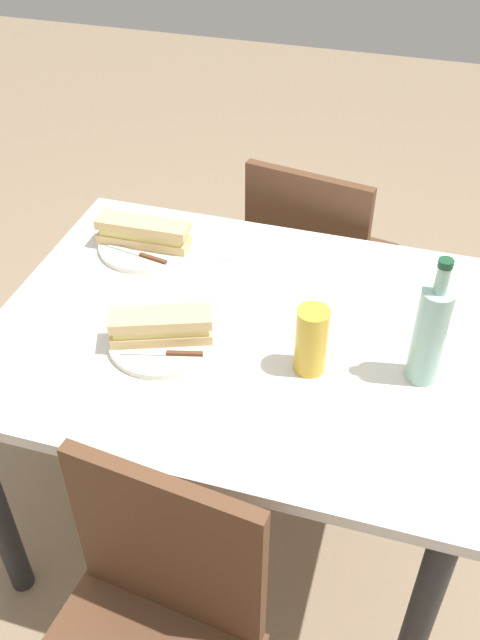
% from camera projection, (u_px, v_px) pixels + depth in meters
% --- Properties ---
extents(ground_plane, '(8.00, 8.00, 0.00)m').
position_uv_depth(ground_plane, '(240.00, 513.00, 2.09)').
color(ground_plane, '#8C755B').
extents(dining_table, '(1.13, 0.88, 0.73)m').
position_uv_depth(dining_table, '(240.00, 360.00, 1.69)').
color(dining_table, silver).
rests_on(dining_table, ground).
extents(chair_far, '(0.44, 0.44, 0.85)m').
position_uv_depth(chair_far, '(148.00, 640.00, 1.31)').
color(chair_far, brown).
rests_on(chair_far, ground).
extents(chair_near, '(0.46, 0.46, 0.85)m').
position_uv_depth(chair_near, '(314.00, 264.00, 2.24)').
color(chair_near, brown).
rests_on(chair_near, ground).
extents(plate_near, '(0.24, 0.24, 0.01)m').
position_uv_depth(plate_near, '(162.00, 340.00, 1.57)').
color(plate_near, silver).
rests_on(plate_near, dining_table).
extents(baguette_sandwich_near, '(0.24, 0.14, 0.07)m').
position_uv_depth(baguette_sandwich_near, '(161.00, 326.00, 1.55)').
color(baguette_sandwich_near, '#DBB77A').
rests_on(baguette_sandwich_near, plate_near).
extents(knife_near, '(0.18, 0.06, 0.01)m').
position_uv_depth(knife_near, '(167.00, 353.00, 1.53)').
color(knife_near, silver).
rests_on(knife_near, plate_near).
extents(plate_far, '(0.24, 0.24, 0.01)m').
position_uv_depth(plate_far, '(145.00, 245.00, 1.86)').
color(plate_far, silver).
rests_on(plate_far, dining_table).
extents(baguette_sandwich_far, '(0.25, 0.08, 0.07)m').
position_uv_depth(baguette_sandwich_far, '(144.00, 232.00, 1.84)').
color(baguette_sandwich_far, '#DBB77A').
rests_on(baguette_sandwich_far, plate_far).
extents(knife_far, '(0.18, 0.05, 0.01)m').
position_uv_depth(knife_far, '(141.00, 255.00, 1.81)').
color(knife_far, silver).
rests_on(knife_far, plate_far).
extents(water_bottle, '(0.07, 0.07, 0.30)m').
position_uv_depth(water_bottle, '(430.00, 333.00, 1.42)').
color(water_bottle, '#99C6B7').
rests_on(water_bottle, dining_table).
extents(beer_glass, '(0.07, 0.07, 0.16)m').
position_uv_depth(beer_glass, '(311.00, 340.00, 1.47)').
color(beer_glass, gold).
rests_on(beer_glass, dining_table).
extents(paper_napkin, '(0.15, 0.15, 0.00)m').
position_uv_depth(paper_napkin, '(236.00, 246.00, 1.87)').
color(paper_napkin, white).
rests_on(paper_napkin, dining_table).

